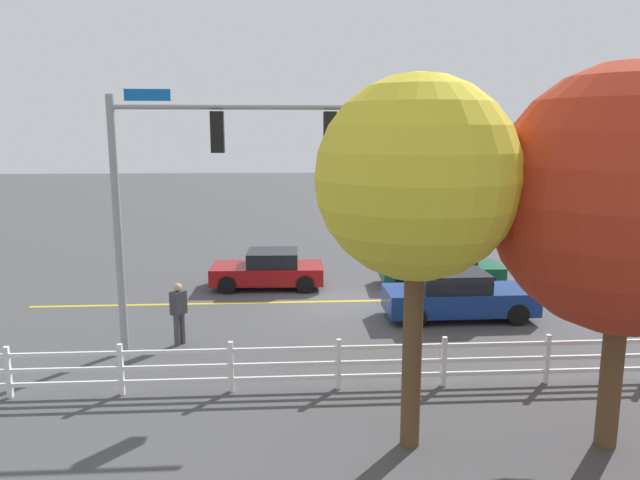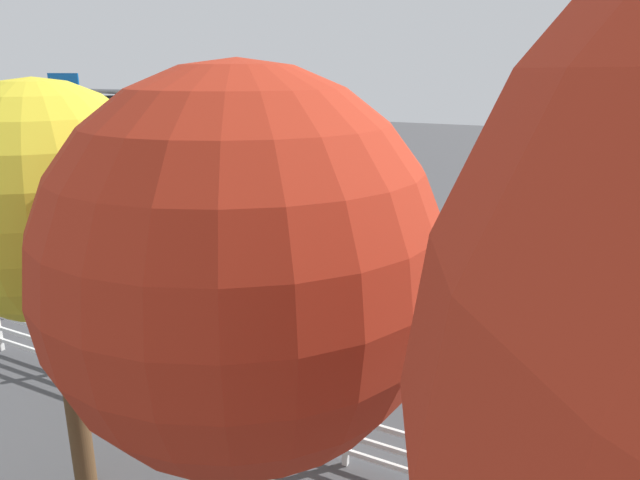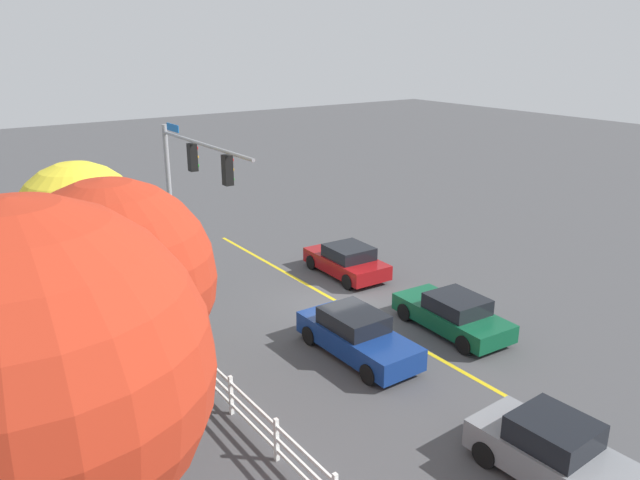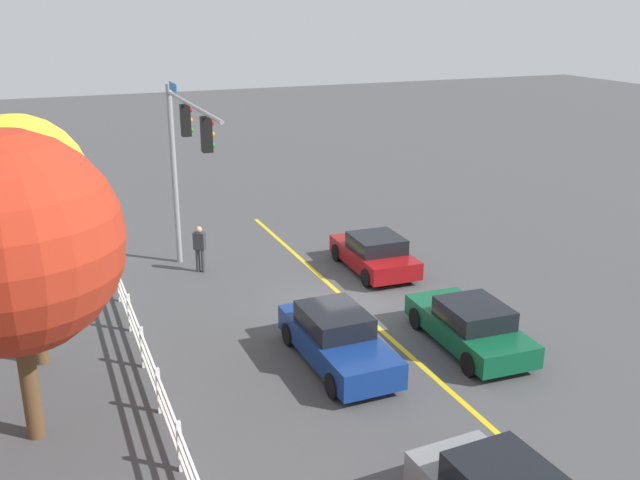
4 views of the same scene
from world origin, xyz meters
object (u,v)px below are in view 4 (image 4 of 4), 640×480
Objects in this scene: car_3 at (337,339)px; tree_1 at (9,243)px; pedestrian at (200,247)px; car_2 at (374,253)px; tree_2 at (18,186)px; car_1 at (470,325)px.

car_3 is 0.66× the size of tree_1.
car_3 is at bearing -133.07° from pedestrian.
car_2 is 7.06m from car_3.
tree_2 is at bearing -3.75° from tree_1.
pedestrian is 0.25× the size of tree_1.
car_2 is 6.21m from pedestrian.
car_2 is at bearing -76.75° from pedestrian.
car_2 is 0.60× the size of tree_1.
car_1 is 2.62× the size of pedestrian.
pedestrian is 8.44m from tree_2.
car_2 is at bearing -76.08° from tree_2.
car_1 is at bearing 81.31° from car_3.
car_2 is (6.35, -0.22, 0.01)m from car_1.
tree_1 is (-8.63, 5.74, 3.58)m from pedestrian.
car_3 is (0.54, 3.79, 0.05)m from car_1.
tree_2 is (-2.80, 11.28, 4.20)m from car_2.
tree_1 is at bearing 176.25° from tree_2.
car_3 is 8.43m from tree_1.
tree_2 reaches higher than car_1.
pedestrian reaches higher than car_3.
pedestrian is (2.26, 5.78, 0.28)m from car_2.
car_1 is 10.25m from pedestrian.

